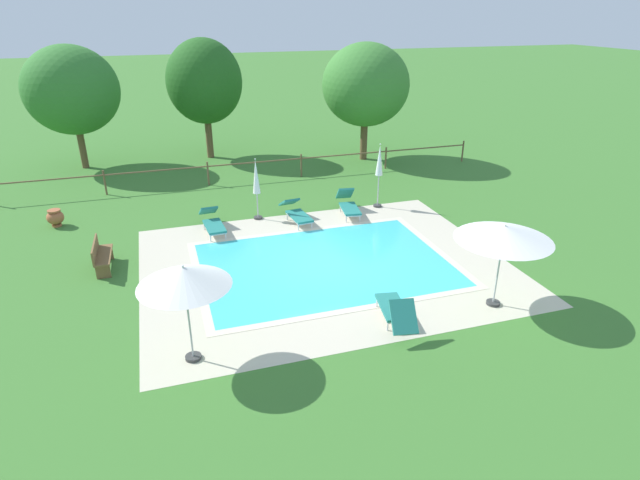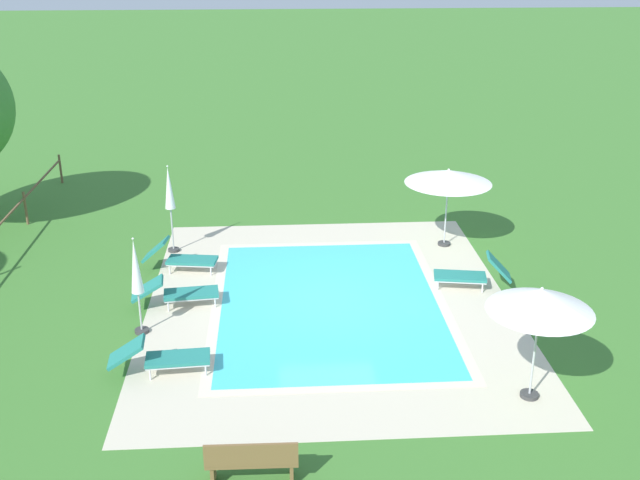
% 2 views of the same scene
% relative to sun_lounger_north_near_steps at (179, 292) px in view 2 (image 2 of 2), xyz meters
% --- Properties ---
extents(ground_plane, '(160.00, 160.00, 0.00)m').
position_rel_sun_lounger_north_near_steps_xyz_m(ground_plane, '(-0.09, -3.63, -0.36)').
color(ground_plane, '#3D752D').
extents(pool_deck_paving, '(10.86, 8.75, 0.01)m').
position_rel_sun_lounger_north_near_steps_xyz_m(pool_deck_paving, '(-0.09, -3.63, -0.35)').
color(pool_deck_paving, beige).
rests_on(pool_deck_paving, ground).
extents(swimming_pool_water, '(7.33, 5.23, 0.01)m').
position_rel_sun_lounger_north_near_steps_xyz_m(swimming_pool_water, '(-0.09, -3.63, -0.35)').
color(swimming_pool_water, '#42CCD6').
rests_on(swimming_pool_water, ground).
extents(pool_coping_rim, '(7.81, 5.71, 0.01)m').
position_rel_sun_lounger_north_near_steps_xyz_m(pool_coping_rim, '(-0.09, -3.63, -0.35)').
color(pool_coping_rim, beige).
rests_on(pool_coping_rim, ground).
extents(sun_lounger_north_near_steps, '(0.82, 2.10, 0.75)m').
position_rel_sun_lounger_north_near_steps_xyz_m(sun_lounger_north_near_steps, '(0.00, 0.00, 0.00)').
color(sun_lounger_north_near_steps, '#237A70').
rests_on(sun_lounger_north_near_steps, ground).
extents(sun_lounger_north_mid, '(0.74, 2.07, 0.79)m').
position_rel_sun_lounger_north_near_steps_xyz_m(sun_lounger_north_mid, '(-3.02, -0.01, 0.00)').
color(sun_lounger_north_mid, '#237A70').
rests_on(sun_lounger_north_mid, ground).
extents(sun_lounger_north_far, '(0.88, 2.02, 0.90)m').
position_rel_sun_lounger_north_near_steps_xyz_m(sun_lounger_north_far, '(2.09, 0.15, 0.02)').
color(sun_lounger_north_far, '#237A70').
rests_on(sun_lounger_north_far, ground).
extents(sun_lounger_north_end, '(0.92, 1.98, 0.94)m').
position_rel_sun_lounger_north_near_steps_xyz_m(sun_lounger_north_end, '(0.54, -7.26, 0.03)').
color(sun_lounger_north_end, '#237A70').
rests_on(sun_lounger_north_end, ground).
extents(patio_umbrella_open_foreground, '(1.99, 1.99, 2.35)m').
position_rel_sun_lounger_north_near_steps_xyz_m(patio_umbrella_open_foreground, '(-4.36, -7.19, 1.72)').
color(patio_umbrella_open_foreground, '#383838').
rests_on(patio_umbrella_open_foreground, ground).
extents(patio_umbrella_open_by_bench, '(2.44, 2.44, 2.29)m').
position_rel_sun_lounger_north_near_steps_xyz_m(patio_umbrella_open_by_bench, '(3.42, -7.21, 1.70)').
color(patio_umbrella_open_by_bench, '#383838').
rests_on(patio_umbrella_open_by_bench, ground).
extents(patio_umbrella_closed_row_west, '(0.32, 0.32, 2.30)m').
position_rel_sun_lounger_north_near_steps_xyz_m(patio_umbrella_closed_row_west, '(-1.28, 0.70, 1.13)').
color(patio_umbrella_closed_row_west, '#383838').
rests_on(patio_umbrella_closed_row_west, ground).
extents(patio_umbrella_closed_row_mid_west, '(0.32, 0.32, 2.52)m').
position_rel_sun_lounger_north_near_steps_xyz_m(patio_umbrella_closed_row_mid_west, '(3.45, 0.53, 1.36)').
color(patio_umbrella_closed_row_mid_west, '#383838').
rests_on(patio_umbrella_closed_row_mid_west, ground).
extents(wooden_bench_lawn_side, '(0.47, 1.51, 0.87)m').
position_rel_sun_lounger_north_near_steps_xyz_m(wooden_bench_lawn_side, '(-6.54, -1.88, 0.11)').
color(wooden_bench_lawn_side, brown).
rests_on(wooden_bench_lawn_side, ground).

